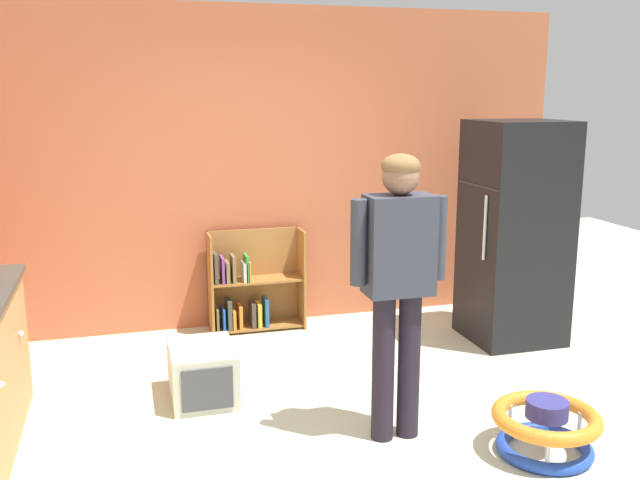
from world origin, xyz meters
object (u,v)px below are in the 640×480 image
at_px(pet_carrier, 203,373).
at_px(baby_walker, 546,427).
at_px(refrigerator, 515,232).
at_px(standing_person, 398,271).
at_px(bookshelf, 250,288).

bearing_deg(pet_carrier, baby_walker, -35.39).
relative_size(refrigerator, pet_carrier, 3.22).
distance_m(refrigerator, baby_walker, 2.06).
xyz_separation_m(standing_person, baby_walker, (0.74, -0.43, -0.85)).
height_order(refrigerator, standing_person, refrigerator).
xyz_separation_m(bookshelf, pet_carrier, (-0.56, -1.31, -0.18)).
relative_size(refrigerator, baby_walker, 2.95).
xyz_separation_m(baby_walker, pet_carrier, (-1.77, 1.25, 0.02)).
bearing_deg(bookshelf, baby_walker, -64.78).
height_order(standing_person, pet_carrier, standing_person).
distance_m(standing_person, baby_walker, 1.20).
distance_m(bookshelf, standing_person, 2.28).
bearing_deg(refrigerator, baby_walker, -114.78).
relative_size(standing_person, pet_carrier, 3.03).
bearing_deg(standing_person, bookshelf, 102.43).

